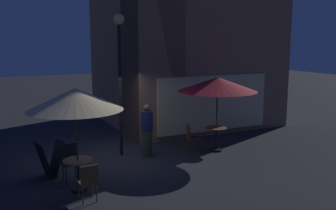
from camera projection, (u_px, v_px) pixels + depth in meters
name	position (u px, v px, depth m)	size (l,w,h in m)	color
ground_plane	(118.00, 159.00, 11.64)	(60.00, 60.00, 0.00)	#24252A
cafe_building	(170.00, 31.00, 15.30)	(6.70, 6.42, 7.92)	#977052
street_lamp_near_corner	(120.00, 58.00, 11.55)	(0.33, 0.33, 4.39)	black
menu_sandwich_board	(50.00, 159.00, 10.07)	(0.77, 0.68, 0.96)	black
cafe_table_0	(78.00, 169.00, 9.13)	(0.71, 0.71, 0.77)	black
cafe_table_1	(216.00, 134.00, 12.44)	(0.69, 0.69, 0.78)	black
patio_umbrella_0	(75.00, 99.00, 8.85)	(2.25, 2.25, 2.51)	black
patio_umbrella_1	(217.00, 84.00, 12.16)	(2.56, 2.56, 2.44)	black
cafe_chair_0	(69.00, 159.00, 9.83)	(0.43, 0.43, 0.96)	black
cafe_chair_1	(88.00, 180.00, 8.46)	(0.42, 0.42, 0.89)	#4E3C20
cafe_chair_2	(191.00, 136.00, 12.30)	(0.50, 0.50, 0.90)	#5B2F15
patron_standing_0	(147.00, 130.00, 11.87)	(0.38, 0.38, 1.64)	#34452A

